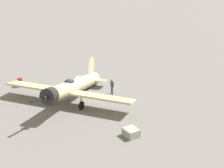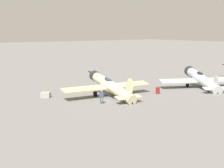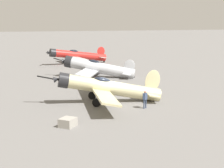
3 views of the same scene
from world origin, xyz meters
TOP-DOWN VIEW (x-y plane):
  - ground_plane at (0.00, 0.00)m, footprint 400.00×400.00m
  - airplane_foreground at (0.51, -0.06)m, footprint 11.97×12.89m
  - airplane_mid_apron at (-2.37, -15.25)m, footprint 10.67×12.07m
  - ground_crew_mechanic at (-2.16, 3.19)m, footprint 0.54×0.43m
  - equipment_crate at (5.48, 6.79)m, footprint 1.56×1.58m
  - fuel_drum at (-1.67, -6.72)m, footprint 0.60×0.60m

SIDE VIEW (x-z plane):
  - ground_plane at x=0.00m, z-range 0.00..0.00m
  - equipment_crate at x=5.48m, z-range 0.00..0.66m
  - fuel_drum at x=-1.67m, z-range 0.00..0.89m
  - ground_crew_mechanic at x=-2.16m, z-range 0.17..1.81m
  - airplane_mid_apron at x=-2.37m, z-range -0.30..2.94m
  - airplane_foreground at x=0.51m, z-range -0.20..3.15m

